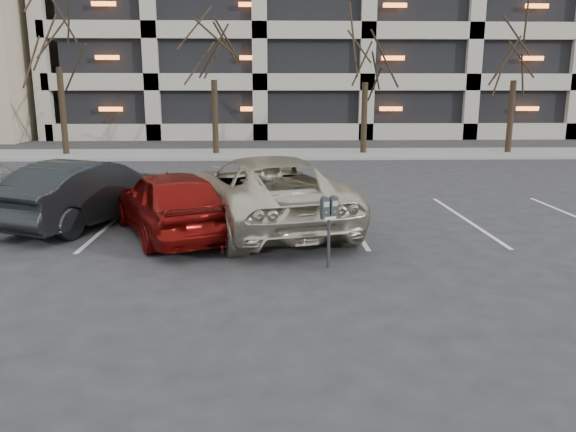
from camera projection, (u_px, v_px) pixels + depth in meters
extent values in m
plane|color=#28282B|center=(296.00, 248.00, 11.06)|extent=(140.00, 140.00, 0.00)
cube|color=gray|center=(279.00, 154.00, 26.65)|extent=(80.00, 4.00, 0.12)
cube|color=silver|center=(112.00, 222.00, 13.16)|extent=(0.10, 5.20, 0.00)
cube|color=silver|center=(232.00, 221.00, 13.25)|extent=(0.10, 5.20, 0.00)
cube|color=silver|center=(350.00, 220.00, 13.35)|extent=(0.10, 5.20, 0.00)
cube|color=silver|center=(466.00, 219.00, 13.44)|extent=(0.10, 5.20, 0.00)
cube|color=black|center=(432.00, 9.00, 42.63)|extent=(49.92, 19.20, 18.00)
cylinder|color=black|center=(63.00, 112.00, 25.87)|extent=(0.28, 0.28, 4.05)
cylinder|color=black|center=(215.00, 118.00, 26.17)|extent=(0.28, 0.28, 3.49)
cylinder|color=black|center=(364.00, 119.00, 26.42)|extent=(0.28, 0.28, 3.38)
cylinder|color=black|center=(510.00, 118.00, 26.65)|extent=(0.28, 0.28, 3.47)
cylinder|color=black|center=(329.00, 243.00, 9.73)|extent=(0.06, 0.06, 0.90)
cube|color=black|center=(329.00, 216.00, 9.63)|extent=(0.32, 0.21, 0.06)
cube|color=silver|center=(331.00, 218.00, 9.58)|extent=(0.21, 0.09, 0.05)
cube|color=gray|center=(327.00, 204.00, 9.49)|extent=(0.10, 0.05, 0.09)
cube|color=gray|center=(335.00, 204.00, 9.55)|extent=(0.10, 0.05, 0.09)
imported|color=beige|center=(265.00, 192.00, 12.57)|extent=(4.17, 6.37, 1.63)
cube|color=orange|center=(248.00, 161.00, 11.38)|extent=(0.10, 0.20, 0.01)
imported|color=maroon|center=(171.00, 202.00, 11.80)|extent=(3.32, 4.60, 1.45)
imported|color=black|center=(88.00, 192.00, 12.93)|extent=(3.32, 4.77, 1.49)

